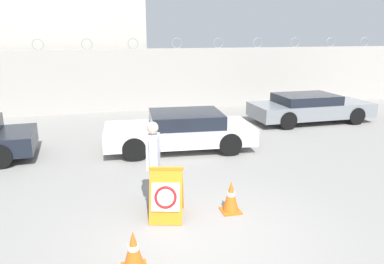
{
  "coord_description": "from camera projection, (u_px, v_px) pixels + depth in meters",
  "views": [
    {
      "loc": [
        -1.56,
        -5.77,
        3.5
      ],
      "look_at": [
        0.57,
        2.76,
        1.12
      ],
      "focal_mm": 35.0,
      "sensor_mm": 36.0,
      "label": 1
    }
  ],
  "objects": [
    {
      "name": "parked_car_rear_sedan",
      "position": [
        180.0,
        130.0,
        11.4
      ],
      "size": [
        4.57,
        2.26,
        1.13
      ],
      "rotation": [
        0.0,
        0.0,
        3.07
      ],
      "color": "black",
      "rests_on": "ground_plane"
    },
    {
      "name": "barricade_sign",
      "position": [
        166.0,
        193.0,
        7.13
      ],
      "size": [
        0.79,
        0.88,
        1.03
      ],
      "rotation": [
        0.0,
        0.0,
        -0.27
      ],
      "color": "orange",
      "rests_on": "ground_plane"
    },
    {
      "name": "traffic_cone_near",
      "position": [
        231.0,
        197.0,
        7.42
      ],
      "size": [
        0.38,
        0.38,
        0.66
      ],
      "color": "orange",
      "rests_on": "ground_plane"
    },
    {
      "name": "security_guard",
      "position": [
        154.0,
        160.0,
        7.47
      ],
      "size": [
        0.52,
        0.64,
        1.8
      ],
      "rotation": [
        0.0,
        0.0,
        1.29
      ],
      "color": "#514C42",
      "rests_on": "ground_plane"
    },
    {
      "name": "parked_car_far_side",
      "position": [
        310.0,
        107.0,
        14.79
      ],
      "size": [
        4.77,
        2.01,
        1.11
      ],
      "rotation": [
        0.0,
        0.0,
        0.02
      ],
      "color": "black",
      "rests_on": "ground_plane"
    },
    {
      "name": "ground_plane",
      "position": [
        199.0,
        234.0,
        6.68
      ],
      "size": [
        90.0,
        90.0,
        0.0
      ],
      "primitive_type": "plane",
      "color": "gray"
    },
    {
      "name": "traffic_cone_mid",
      "position": [
        134.0,
        251.0,
        5.6
      ],
      "size": [
        0.39,
        0.39,
        0.65
      ],
      "color": "orange",
      "rests_on": "ground_plane"
    },
    {
      "name": "building_block",
      "position": [
        47.0,
        41.0,
        19.79
      ],
      "size": [
        9.67,
        7.03,
        5.97
      ],
      "color": "beige",
      "rests_on": "ground_plane"
    },
    {
      "name": "perimeter_wall",
      "position": [
        135.0,
        80.0,
        16.76
      ],
      "size": [
        36.0,
        0.3,
        3.21
      ],
      "color": "#ADA8A0",
      "rests_on": "ground_plane"
    }
  ]
}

